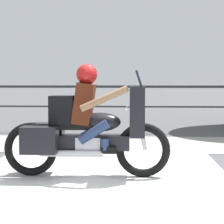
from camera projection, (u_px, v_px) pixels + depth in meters
ground_plane at (147, 182)px, 5.72m from camera, size 120.00×120.00×0.00m
sidewalk_band at (144, 144)px, 9.11m from camera, size 44.00×2.40×0.01m
crosswalk_band at (95, 184)px, 5.56m from camera, size 3.60×6.00×0.01m
fence_railing at (143, 96)px, 11.13m from camera, size 36.00×0.05×1.21m
motorcycle at (86, 127)px, 6.01m from camera, size 2.31×0.76×1.56m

